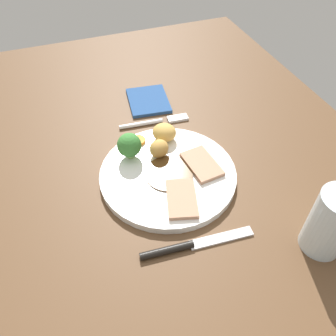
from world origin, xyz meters
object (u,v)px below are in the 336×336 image
(meat_slice_main, at_px, (182,198))
(fork, at_px, (156,121))
(roast_potato_left, at_px, (164,132))
(broccoli_floret, at_px, (129,145))
(folded_napkin, at_px, (148,101))
(water_glass, at_px, (331,223))
(meat_slice_under, at_px, (202,164))
(knife, at_px, (187,246))
(roast_potato_right, at_px, (159,148))
(dinner_plate, at_px, (168,174))
(carrot_coin_front, at_px, (138,140))

(meat_slice_main, bearing_deg, fork, 172.11)
(roast_potato_left, bearing_deg, fork, 174.71)
(roast_potato_left, xyz_separation_m, fork, (-0.07, 0.01, -0.03))
(broccoli_floret, distance_m, folded_napkin, 0.20)
(water_glass, bearing_deg, folded_napkin, -163.33)
(meat_slice_main, relative_size, meat_slice_under, 1.00)
(roast_potato_left, height_order, knife, roast_potato_left)
(water_glass, bearing_deg, meat_slice_main, -129.70)
(folded_napkin, bearing_deg, water_glass, 16.67)
(roast_potato_left, bearing_deg, roast_potato_right, -31.71)
(roast_potato_right, relative_size, knife, 0.21)
(dinner_plate, xyz_separation_m, carrot_coin_front, (-0.10, -0.03, 0.01))
(roast_potato_right, height_order, water_glass, water_glass)
(meat_slice_under, relative_size, roast_potato_left, 1.74)
(meat_slice_main, relative_size, roast_potato_right, 2.17)
(carrot_coin_front, height_order, knife, carrot_coin_front)
(meat_slice_under, bearing_deg, roast_potato_left, -157.17)
(broccoli_floret, bearing_deg, meat_slice_main, 21.86)
(fork, bearing_deg, folded_napkin, 89.69)
(knife, relative_size, water_glass, 1.63)
(meat_slice_main, xyz_separation_m, carrot_coin_front, (-0.17, -0.03, -0.00))
(roast_potato_right, height_order, folded_napkin, roast_potato_right)
(meat_slice_under, distance_m, broccoli_floret, 0.14)
(fork, bearing_deg, roast_potato_left, -90.49)
(dinner_plate, height_order, fork, dinner_plate)
(water_glass, bearing_deg, dinner_plate, -141.01)
(meat_slice_under, bearing_deg, knife, -31.09)
(folded_napkin, bearing_deg, knife, -8.83)
(roast_potato_right, xyz_separation_m, water_glass, (0.26, 0.18, 0.03))
(roast_potato_left, distance_m, roast_potato_right, 0.05)
(carrot_coin_front, xyz_separation_m, folded_napkin, (-0.14, 0.07, -0.01))
(water_glass, bearing_deg, roast_potato_left, -153.70)
(dinner_plate, height_order, meat_slice_main, meat_slice_main)
(meat_slice_main, xyz_separation_m, roast_potato_right, (-0.12, 0.00, 0.01))
(dinner_plate, relative_size, broccoli_floret, 4.78)
(meat_slice_under, distance_m, fork, 0.17)
(meat_slice_under, bearing_deg, water_glass, 27.81)
(dinner_plate, distance_m, knife, 0.15)
(roast_potato_right, height_order, carrot_coin_front, roast_potato_right)
(broccoli_floret, bearing_deg, water_glass, 39.43)
(fork, bearing_deg, dinner_plate, -96.19)
(meat_slice_under, bearing_deg, roast_potato_right, -129.96)
(folded_napkin, bearing_deg, roast_potato_left, -5.19)
(dinner_plate, xyz_separation_m, water_glass, (0.22, 0.17, 0.05))
(carrot_coin_front, distance_m, knife, 0.25)
(carrot_coin_front, distance_m, fork, 0.09)
(meat_slice_under, distance_m, folded_napkin, 0.25)
(meat_slice_main, bearing_deg, roast_potato_left, 170.95)
(folded_napkin, bearing_deg, meat_slice_main, -7.17)
(dinner_plate, relative_size, folded_napkin, 2.29)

